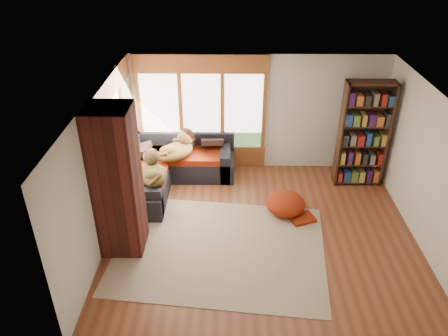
% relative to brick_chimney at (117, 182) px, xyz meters
% --- Properties ---
extents(floor, '(5.50, 5.50, 0.00)m').
position_rel_brick_chimney_xyz_m(floor, '(2.40, 0.35, -1.30)').
color(floor, brown).
rests_on(floor, ground).
extents(ceiling, '(5.50, 5.50, 0.00)m').
position_rel_brick_chimney_xyz_m(ceiling, '(2.40, 0.35, 1.30)').
color(ceiling, white).
extents(wall_back, '(5.50, 0.04, 2.60)m').
position_rel_brick_chimney_xyz_m(wall_back, '(2.40, 2.85, 0.00)').
color(wall_back, silver).
rests_on(wall_back, ground).
extents(wall_front, '(5.50, 0.04, 2.60)m').
position_rel_brick_chimney_xyz_m(wall_front, '(2.40, -2.15, 0.00)').
color(wall_front, silver).
rests_on(wall_front, ground).
extents(wall_left, '(0.04, 5.00, 2.60)m').
position_rel_brick_chimney_xyz_m(wall_left, '(-0.35, 0.35, 0.00)').
color(wall_left, silver).
rests_on(wall_left, ground).
extents(wall_right, '(0.04, 5.00, 2.60)m').
position_rel_brick_chimney_xyz_m(wall_right, '(5.15, 0.35, 0.00)').
color(wall_right, silver).
rests_on(wall_right, ground).
extents(windows_back, '(2.82, 0.10, 1.90)m').
position_rel_brick_chimney_xyz_m(windows_back, '(1.20, 2.82, 0.05)').
color(windows_back, '#975326').
rests_on(windows_back, wall_back).
extents(windows_left, '(0.10, 2.62, 1.90)m').
position_rel_brick_chimney_xyz_m(windows_left, '(-0.32, 1.55, 0.05)').
color(windows_left, '#975326').
rests_on(windows_left, wall_left).
extents(roller_blind, '(0.03, 0.72, 0.90)m').
position_rel_brick_chimney_xyz_m(roller_blind, '(-0.29, 2.38, 0.45)').
color(roller_blind, '#6D7B58').
rests_on(roller_blind, wall_left).
extents(brick_chimney, '(0.70, 0.70, 2.60)m').
position_rel_brick_chimney_xyz_m(brick_chimney, '(0.00, 0.00, 0.00)').
color(brick_chimney, '#471914').
rests_on(brick_chimney, ground).
extents(sectional_sofa, '(2.20, 2.20, 0.80)m').
position_rel_brick_chimney_xyz_m(sectional_sofa, '(0.45, 2.05, -1.00)').
color(sectional_sofa, black).
rests_on(sectional_sofa, ground).
extents(area_rug, '(3.85, 3.10, 0.01)m').
position_rel_brick_chimney_xyz_m(area_rug, '(1.66, -0.07, -1.29)').
color(area_rug, beige).
rests_on(area_rug, ground).
extents(bookshelf, '(0.98, 0.33, 2.28)m').
position_rel_brick_chimney_xyz_m(bookshelf, '(4.54, 2.15, -0.16)').
color(bookshelf, '#371E12').
rests_on(bookshelf, ground).
extents(pouf, '(0.93, 0.93, 0.41)m').
position_rel_brick_chimney_xyz_m(pouf, '(2.90, 1.02, -1.08)').
color(pouf, maroon).
rests_on(pouf, area_rug).
extents(dog_tan, '(0.99, 1.02, 0.50)m').
position_rel_brick_chimney_xyz_m(dog_tan, '(0.72, 2.19, -0.51)').
color(dog_tan, brown).
rests_on(dog_tan, sectional_sofa).
extents(dog_brindle, '(0.68, 0.93, 0.47)m').
position_rel_brick_chimney_xyz_m(dog_brindle, '(0.33, 1.28, -0.53)').
color(dog_brindle, '#302411').
rests_on(dog_brindle, sectional_sofa).
extents(throw_pillows, '(1.98, 1.68, 0.45)m').
position_rel_brick_chimney_xyz_m(throw_pillows, '(0.53, 2.10, -0.51)').
color(throw_pillows, black).
rests_on(throw_pillows, sectional_sofa).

